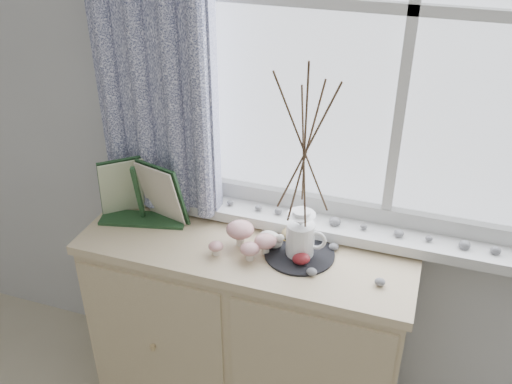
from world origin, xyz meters
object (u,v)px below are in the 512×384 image
at_px(sideboard, 248,332).
at_px(botanical_book, 136,195).
at_px(toadstool_cluster, 246,238).
at_px(twig_pitcher, 305,145).

distance_m(sideboard, botanical_book, 0.70).
bearing_deg(toadstool_cluster, sideboard, 106.34).
bearing_deg(sideboard, botanical_book, -178.17).
bearing_deg(botanical_book, toadstool_cluster, -15.86).
relative_size(botanical_book, twig_pitcher, 0.51).
bearing_deg(sideboard, twig_pitcher, -0.16).
xyz_separation_m(botanical_book, twig_pitcher, (0.61, 0.01, 0.29)).
distance_m(toadstool_cluster, twig_pitcher, 0.41).
distance_m(botanical_book, twig_pitcher, 0.68).
xyz_separation_m(sideboard, toadstool_cluster, (0.01, -0.03, 0.48)).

